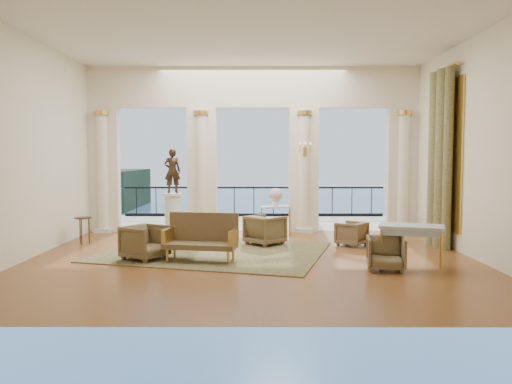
{
  "coord_description": "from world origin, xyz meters",
  "views": [
    {
      "loc": [
        0.12,
        -9.9,
        2.06
      ],
      "look_at": [
        0.09,
        0.6,
        1.32
      ],
      "focal_mm": 35.0,
      "sensor_mm": 36.0,
      "label": 1
    }
  ],
  "objects_px": {
    "armchair_c": "(351,232)",
    "armchair_d": "(265,228)",
    "armchair_a": "(145,241)",
    "armchair_b": "(386,252)",
    "game_table": "(411,229)",
    "statue": "(172,171)",
    "settee": "(202,237)",
    "side_table": "(83,221)",
    "pedestal": "(173,214)",
    "console_table": "(276,211)"
  },
  "relations": [
    {
      "from": "console_table",
      "to": "side_table",
      "type": "xyz_separation_m",
      "value": [
        -4.6,
        -1.25,
        -0.1
      ]
    },
    {
      "from": "armchair_d",
      "to": "game_table",
      "type": "relative_size",
      "value": 0.6
    },
    {
      "from": "game_table",
      "to": "pedestal",
      "type": "distance_m",
      "value": 6.64
    },
    {
      "from": "pedestal",
      "to": "side_table",
      "type": "xyz_separation_m",
      "value": [
        -1.83,
        -1.7,
        0.02
      ]
    },
    {
      "from": "armchair_d",
      "to": "pedestal",
      "type": "distance_m",
      "value": 3.07
    },
    {
      "from": "side_table",
      "to": "armchair_d",
      "type": "bearing_deg",
      "value": -1.42
    },
    {
      "from": "armchair_a",
      "to": "settee",
      "type": "distance_m",
      "value": 1.15
    },
    {
      "from": "settee",
      "to": "armchair_c",
      "type": "bearing_deg",
      "value": 35.96
    },
    {
      "from": "settee",
      "to": "game_table",
      "type": "relative_size",
      "value": 1.16
    },
    {
      "from": "game_table",
      "to": "console_table",
      "type": "xyz_separation_m",
      "value": [
        -2.4,
        3.72,
        -0.06
      ]
    },
    {
      "from": "statue",
      "to": "game_table",
      "type": "bearing_deg",
      "value": 139.59
    },
    {
      "from": "armchair_c",
      "to": "armchair_d",
      "type": "bearing_deg",
      "value": -55.06
    },
    {
      "from": "armchair_b",
      "to": "statue",
      "type": "bearing_deg",
      "value": 145.25
    },
    {
      "from": "armchair_c",
      "to": "settee",
      "type": "relative_size",
      "value": 0.41
    },
    {
      "from": "armchair_d",
      "to": "side_table",
      "type": "bearing_deg",
      "value": 43.43
    },
    {
      "from": "armchair_a",
      "to": "pedestal",
      "type": "relative_size",
      "value": 0.71
    },
    {
      "from": "settee",
      "to": "armchair_d",
      "type": "bearing_deg",
      "value": 63.0
    },
    {
      "from": "game_table",
      "to": "statue",
      "type": "xyz_separation_m",
      "value": [
        -5.17,
        4.17,
        0.98
      ]
    },
    {
      "from": "armchair_b",
      "to": "console_table",
      "type": "xyz_separation_m",
      "value": [
        -1.86,
        3.98,
        0.31
      ]
    },
    {
      "from": "pedestal",
      "to": "side_table",
      "type": "bearing_deg",
      "value": -137.15
    },
    {
      "from": "settee",
      "to": "pedestal",
      "type": "distance_m",
      "value": 3.76
    },
    {
      "from": "armchair_a",
      "to": "armchair_b",
      "type": "xyz_separation_m",
      "value": [
        4.59,
        -0.92,
        -0.05
      ]
    },
    {
      "from": "settee",
      "to": "game_table",
      "type": "xyz_separation_m",
      "value": [
        3.98,
        -0.6,
        0.24
      ]
    },
    {
      "from": "statue",
      "to": "console_table",
      "type": "relative_size",
      "value": 1.35
    },
    {
      "from": "armchair_c",
      "to": "statue",
      "type": "distance_m",
      "value": 5.06
    },
    {
      "from": "game_table",
      "to": "side_table",
      "type": "relative_size",
      "value": 2.03
    },
    {
      "from": "settee",
      "to": "statue",
      "type": "height_order",
      "value": "statue"
    },
    {
      "from": "armchair_c",
      "to": "game_table",
      "type": "distance_m",
      "value": 2.4
    },
    {
      "from": "console_table",
      "to": "armchair_b",
      "type": "bearing_deg",
      "value": -85.03
    },
    {
      "from": "armchair_a",
      "to": "armchair_d",
      "type": "xyz_separation_m",
      "value": [
        2.44,
        1.7,
        0.0
      ]
    },
    {
      "from": "game_table",
      "to": "side_table",
      "type": "height_order",
      "value": "game_table"
    },
    {
      "from": "armchair_c",
      "to": "statue",
      "type": "relative_size",
      "value": 0.52
    },
    {
      "from": "settee",
      "to": "console_table",
      "type": "height_order",
      "value": "settee"
    },
    {
      "from": "armchair_d",
      "to": "statue",
      "type": "bearing_deg",
      "value": 8.71
    },
    {
      "from": "armchair_b",
      "to": "game_table",
      "type": "xyz_separation_m",
      "value": [
        0.54,
        0.26,
        0.37
      ]
    },
    {
      "from": "pedestal",
      "to": "statue",
      "type": "xyz_separation_m",
      "value": [
        0.0,
        0.0,
        1.16
      ]
    },
    {
      "from": "armchair_a",
      "to": "console_table",
      "type": "bearing_deg",
      "value": -10.18
    },
    {
      "from": "armchair_a",
      "to": "side_table",
      "type": "height_order",
      "value": "armchair_a"
    },
    {
      "from": "armchair_c",
      "to": "pedestal",
      "type": "distance_m",
      "value": 4.87
    },
    {
      "from": "console_table",
      "to": "settee",
      "type": "bearing_deg",
      "value": -137.07
    },
    {
      "from": "side_table",
      "to": "pedestal",
      "type": "bearing_deg",
      "value": 42.85
    },
    {
      "from": "armchair_a",
      "to": "armchair_b",
      "type": "relative_size",
      "value": 1.13
    },
    {
      "from": "armchair_c",
      "to": "armchair_d",
      "type": "relative_size",
      "value": 0.8
    },
    {
      "from": "game_table",
      "to": "statue",
      "type": "relative_size",
      "value": 1.08
    },
    {
      "from": "settee",
      "to": "statue",
      "type": "distance_m",
      "value": 3.95
    },
    {
      "from": "statue",
      "to": "settee",
      "type": "bearing_deg",
      "value": 106.81
    },
    {
      "from": "settee",
      "to": "pedestal",
      "type": "xyz_separation_m",
      "value": [
        -1.18,
        3.57,
        0.06
      ]
    },
    {
      "from": "armchair_c",
      "to": "statue",
      "type": "xyz_separation_m",
      "value": [
        -4.48,
        1.91,
        1.37
      ]
    },
    {
      "from": "armchair_c",
      "to": "statue",
      "type": "height_order",
      "value": "statue"
    },
    {
      "from": "pedestal",
      "to": "console_table",
      "type": "height_order",
      "value": "pedestal"
    }
  ]
}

